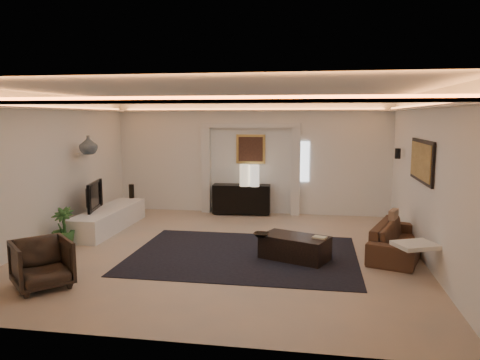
% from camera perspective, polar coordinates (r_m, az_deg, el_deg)
% --- Properties ---
extents(floor, '(7.00, 7.00, 0.00)m').
position_cam_1_polar(floor, '(8.62, -1.99, -8.77)').
color(floor, tan).
rests_on(floor, ground).
extents(ceiling, '(7.00, 7.00, 0.00)m').
position_cam_1_polar(ceiling, '(8.27, -2.09, 10.86)').
color(ceiling, white).
rests_on(ceiling, ground).
extents(wall_back, '(7.00, 0.00, 7.00)m').
position_cam_1_polar(wall_back, '(11.75, 1.35, 2.89)').
color(wall_back, white).
rests_on(wall_back, ground).
extents(wall_front, '(7.00, 0.00, 7.00)m').
position_cam_1_polar(wall_front, '(4.98, -10.07, -4.02)').
color(wall_front, white).
rests_on(wall_front, ground).
extents(wall_left, '(0.00, 7.00, 7.00)m').
position_cam_1_polar(wall_left, '(9.64, -22.88, 1.19)').
color(wall_left, white).
rests_on(wall_left, ground).
extents(wall_right, '(0.00, 7.00, 7.00)m').
position_cam_1_polar(wall_right, '(8.37, 22.17, 0.30)').
color(wall_right, white).
rests_on(wall_right, ground).
extents(cove_soffit, '(7.00, 7.00, 0.04)m').
position_cam_1_polar(cove_soffit, '(8.26, -2.08, 8.92)').
color(cove_soffit, silver).
rests_on(cove_soffit, ceiling).
extents(daylight_slit, '(0.25, 0.03, 1.00)m').
position_cam_1_polar(daylight_slit, '(11.63, 7.94, 2.27)').
color(daylight_slit, white).
rests_on(daylight_slit, wall_back).
extents(area_rug, '(4.00, 3.00, 0.01)m').
position_cam_1_polar(area_rug, '(8.36, 0.46, -9.26)').
color(area_rug, black).
rests_on(area_rug, ground).
extents(pilaster_left, '(0.22, 0.20, 2.20)m').
position_cam_1_polar(pilaster_left, '(11.91, -4.21, 1.24)').
color(pilaster_left, silver).
rests_on(pilaster_left, ground).
extents(pilaster_right, '(0.22, 0.20, 2.20)m').
position_cam_1_polar(pilaster_right, '(11.58, 6.92, 1.02)').
color(pilaster_right, silver).
rests_on(pilaster_right, ground).
extents(alcove_header, '(2.52, 0.20, 0.12)m').
position_cam_1_polar(alcove_header, '(11.61, 1.30, 6.79)').
color(alcove_header, silver).
rests_on(alcove_header, wall_back).
extents(painting_frame, '(0.74, 0.04, 0.74)m').
position_cam_1_polar(painting_frame, '(11.71, 1.34, 3.85)').
color(painting_frame, tan).
rests_on(painting_frame, wall_back).
extents(painting_canvas, '(0.62, 0.02, 0.62)m').
position_cam_1_polar(painting_canvas, '(11.68, 1.32, 3.85)').
color(painting_canvas, '#4C2D1E').
rests_on(painting_canvas, wall_back).
extents(art_panel_frame, '(0.04, 1.64, 0.74)m').
position_cam_1_polar(art_panel_frame, '(8.62, 21.63, 2.21)').
color(art_panel_frame, black).
rests_on(art_panel_frame, wall_right).
extents(art_panel_gold, '(0.02, 1.50, 0.62)m').
position_cam_1_polar(art_panel_gold, '(8.62, 21.47, 2.21)').
color(art_panel_gold, tan).
rests_on(art_panel_gold, wall_right).
extents(wall_sconce, '(0.12, 0.12, 0.22)m').
position_cam_1_polar(wall_sconce, '(10.47, 18.98, 3.12)').
color(wall_sconce, black).
rests_on(wall_sconce, wall_right).
extents(wall_niche, '(0.10, 0.55, 0.04)m').
position_cam_1_polar(wall_niche, '(10.80, -18.72, 3.11)').
color(wall_niche, silver).
rests_on(wall_niche, wall_left).
extents(console, '(1.46, 0.53, 0.72)m').
position_cam_1_polar(console, '(11.68, 0.20, -2.34)').
color(console, black).
rests_on(console, ground).
extents(lamp_left, '(0.29, 0.29, 0.54)m').
position_cam_1_polar(lamp_left, '(11.34, 0.57, 0.88)').
color(lamp_left, beige).
rests_on(lamp_left, console).
extents(lamp_right, '(0.31, 0.31, 0.53)m').
position_cam_1_polar(lamp_right, '(11.30, 1.80, 0.86)').
color(lamp_right, beige).
rests_on(lamp_right, console).
extents(media_ledge, '(0.67, 2.63, 0.49)m').
position_cam_1_polar(media_ledge, '(10.56, -15.92, -4.71)').
color(media_ledge, white).
rests_on(media_ledge, ground).
extents(tv, '(1.07, 0.36, 0.61)m').
position_cam_1_polar(tv, '(10.42, -18.11, -1.98)').
color(tv, black).
rests_on(tv, media_ledge).
extents(figurine, '(0.13, 0.13, 0.34)m').
position_cam_1_polar(figurine, '(11.66, -13.31, -1.37)').
color(figurine, black).
rests_on(figurine, media_ledge).
extents(ginger_jar, '(0.45, 0.45, 0.40)m').
position_cam_1_polar(ginger_jar, '(10.33, -18.30, 4.15)').
color(ginger_jar, '#506068').
rests_on(ginger_jar, wall_niche).
extents(plant, '(0.42, 0.42, 0.76)m').
position_cam_1_polar(plant, '(9.39, -21.09, -5.52)').
color(plant, '#2A5826').
rests_on(plant, ground).
extents(sofa, '(2.10, 1.36, 0.57)m').
position_cam_1_polar(sofa, '(8.76, 19.16, -7.00)').
color(sofa, '#422C19').
rests_on(sofa, ground).
extents(throw_blanket, '(0.73, 0.68, 0.06)m').
position_cam_1_polar(throw_blanket, '(7.46, 20.92, -7.55)').
color(throw_blanket, beige).
rests_on(throw_blanket, sofa).
extents(throw_pillow, '(0.23, 0.38, 0.37)m').
position_cam_1_polar(throw_pillow, '(9.14, 18.47, -4.65)').
color(throw_pillow, '#977459').
rests_on(throw_pillow, sofa).
extents(coffee_table, '(1.29, 1.01, 0.42)m').
position_cam_1_polar(coffee_table, '(8.13, 6.81, -8.34)').
color(coffee_table, black).
rests_on(coffee_table, ground).
extents(bowl, '(0.29, 0.29, 0.07)m').
position_cam_1_polar(bowl, '(7.97, 2.68, -6.85)').
color(bowl, black).
rests_on(bowl, coffee_table).
extents(magazine, '(0.27, 0.23, 0.03)m').
position_cam_1_polar(magazine, '(7.99, 9.85, -7.06)').
color(magazine, beige).
rests_on(magazine, coffee_table).
extents(armchair, '(1.09, 1.09, 0.71)m').
position_cam_1_polar(armchair, '(7.34, -23.35, -9.52)').
color(armchair, black).
rests_on(armchair, ground).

